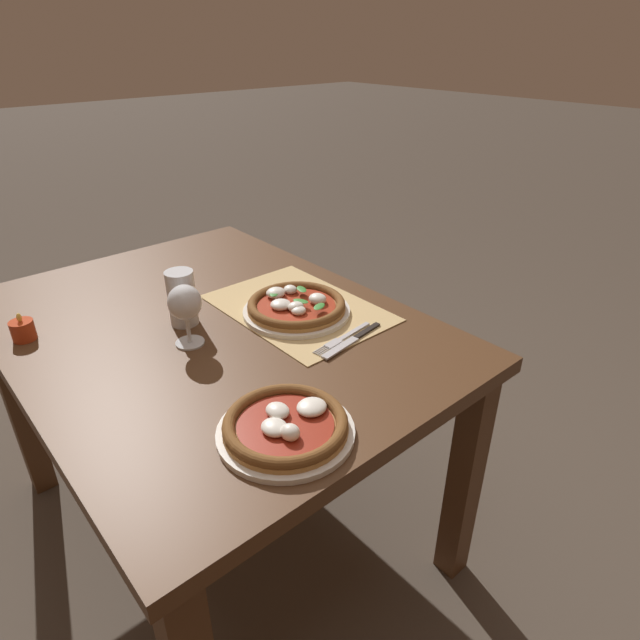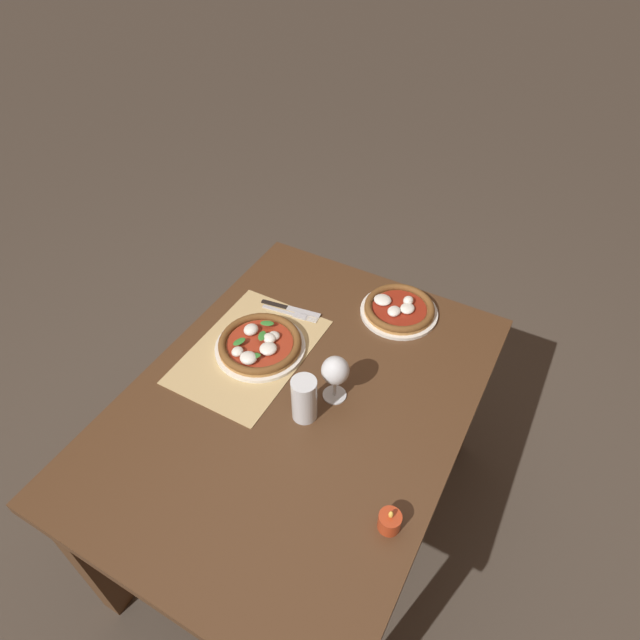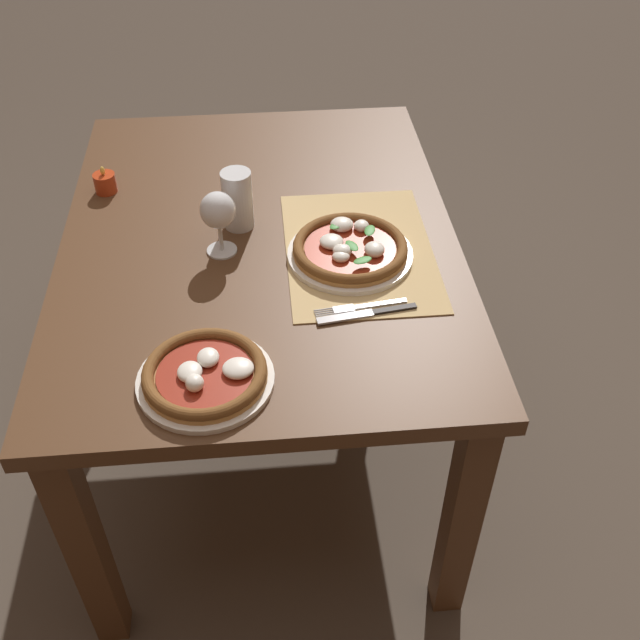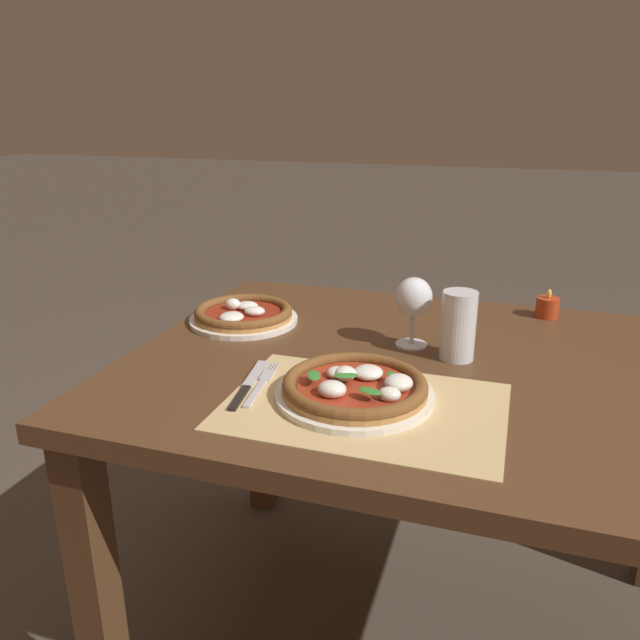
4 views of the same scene
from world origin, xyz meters
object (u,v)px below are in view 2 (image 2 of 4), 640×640
(wine_glass, at_px, (335,372))
(votive_candle, at_px, (389,522))
(pint_glass, at_px, (304,400))
(knife, at_px, (291,309))
(pizza_near, at_px, (260,344))
(pizza_far, at_px, (399,309))
(fork, at_px, (290,314))

(wine_glass, xyz_separation_m, votive_candle, (0.29, 0.30, -0.08))
(pint_glass, height_order, knife, pint_glass)
(votive_candle, bearing_deg, knife, -132.06)
(pizza_near, height_order, wine_glass, wine_glass)
(wine_glass, height_order, votive_candle, wine_glass)
(pizza_far, height_order, wine_glass, wine_glass)
(pizza_near, height_order, pizza_far, pizza_near)
(wine_glass, relative_size, fork, 0.77)
(fork, relative_size, votive_candle, 2.78)
(votive_candle, bearing_deg, pizza_near, -119.71)
(pint_glass, height_order, votive_candle, pint_glass)
(pizza_far, bearing_deg, fork, -59.99)
(wine_glass, distance_m, votive_candle, 0.42)
(wine_glass, height_order, fork, wine_glass)
(wine_glass, bearing_deg, knife, -130.06)
(wine_glass, xyz_separation_m, pint_glass, (0.10, -0.04, -0.04))
(pizza_near, xyz_separation_m, votive_candle, (0.34, 0.59, 0.00))
(knife, bearing_deg, wine_glass, 49.94)
(wine_glass, bearing_deg, pizza_far, 176.24)
(pint_glass, xyz_separation_m, knife, (-0.36, -0.26, -0.06))
(fork, bearing_deg, knife, -153.75)
(pizza_far, bearing_deg, votive_candle, 20.98)
(pizza_near, relative_size, fork, 1.43)
(votive_candle, bearing_deg, pint_glass, -118.59)
(votive_candle, bearing_deg, fork, -131.38)
(wine_glass, relative_size, pint_glass, 1.07)
(fork, xyz_separation_m, knife, (-0.02, -0.01, 0.00))
(pizza_far, height_order, votive_candle, votive_candle)
(pizza_far, xyz_separation_m, knife, (0.16, -0.33, -0.01))
(fork, bearing_deg, votive_candle, 48.62)
(pizza_near, bearing_deg, knife, -176.99)
(pizza_near, bearing_deg, pizza_far, 138.96)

